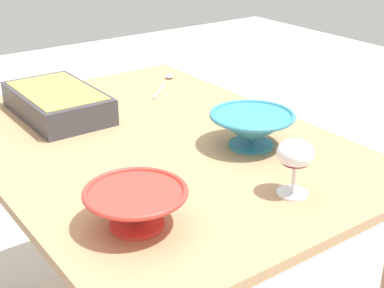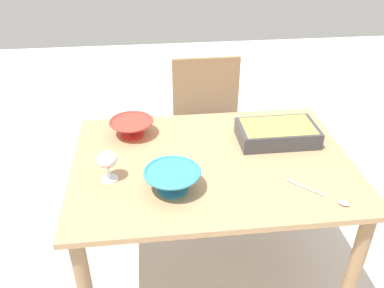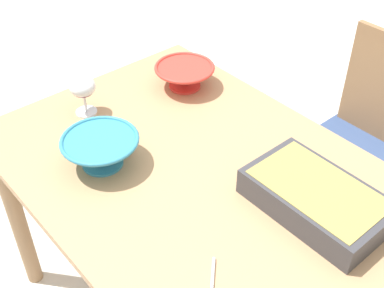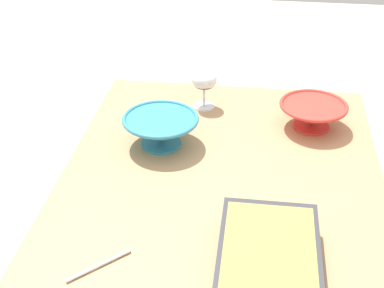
{
  "view_description": "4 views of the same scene",
  "coord_description": "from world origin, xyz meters",
  "views": [
    {
      "loc": [
        -1.2,
        0.73,
        1.36
      ],
      "look_at": [
        -0.13,
        -0.04,
        0.77
      ],
      "focal_mm": 51.97,
      "sensor_mm": 36.0,
      "label": 1
    },
    {
      "loc": [
        -0.26,
        -1.46,
        1.75
      ],
      "look_at": [
        -0.09,
        0.02,
        0.83
      ],
      "focal_mm": 37.93,
      "sensor_mm": 36.0,
      "label": 2
    },
    {
      "loc": [
        0.83,
        -0.72,
        1.73
      ],
      "look_at": [
        -0.05,
        0.03,
        0.8
      ],
      "focal_mm": 47.32,
      "sensor_mm": 36.0,
      "label": 3
    },
    {
      "loc": [
        1.22,
        0.08,
        1.65
      ],
      "look_at": [
        -0.13,
        -0.09,
        0.8
      ],
      "focal_mm": 52.78,
      "sensor_mm": 36.0,
      "label": 4
    }
  ],
  "objects": [
    {
      "name": "dining_table",
      "position": [
        0.0,
        0.0,
        0.64
      ],
      "size": [
        1.22,
        0.88,
        0.75
      ],
      "color": "tan",
      "rests_on": "ground_plane"
    },
    {
      "name": "chair",
      "position": [
        0.11,
        0.81,
        0.49
      ],
      "size": [
        0.45,
        0.43,
        0.89
      ],
      "color": "#334772",
      "rests_on": "ground_plane"
    },
    {
      "name": "wine_glass",
      "position": [
        -0.44,
        -0.09,
        0.85
      ],
      "size": [
        0.08,
        0.08,
        0.13
      ],
      "color": "white",
      "rests_on": "dining_table"
    },
    {
      "name": "casserole_dish",
      "position": [
        0.33,
        0.13,
        0.8
      ],
      "size": [
        0.37,
        0.22,
        0.08
      ],
      "color": "#38383D",
      "rests_on": "dining_table"
    },
    {
      "name": "mixing_bowl",
      "position": [
        -0.19,
        -0.19,
        0.8
      ],
      "size": [
        0.23,
        0.23,
        0.09
      ],
      "color": "teal",
      "rests_on": "dining_table"
    },
    {
      "name": "small_bowl",
      "position": [
        -0.35,
        0.26,
        0.8
      ],
      "size": [
        0.21,
        0.21,
        0.08
      ],
      "color": "red",
      "rests_on": "dining_table"
    }
  ]
}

